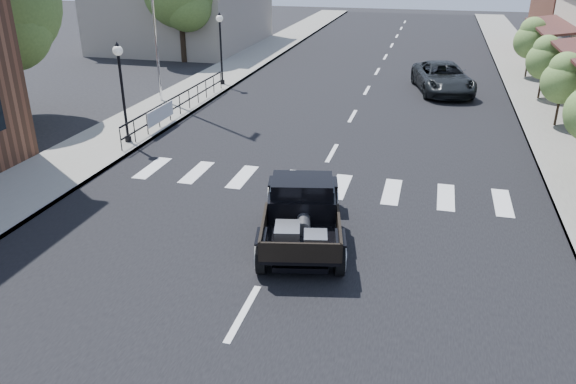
# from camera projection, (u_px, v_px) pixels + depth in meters

# --- Properties ---
(ground) EXTENTS (120.00, 120.00, 0.00)m
(ground) POSITION_uv_depth(u_px,v_px,m) (282.00, 245.00, 14.10)
(ground) COLOR black
(ground) RESTS_ON ground
(road) EXTENTS (14.00, 80.00, 0.02)m
(road) POSITION_uv_depth(u_px,v_px,m) (362.00, 100.00, 27.40)
(road) COLOR black
(road) RESTS_ON ground
(road_markings) EXTENTS (12.00, 60.00, 0.06)m
(road_markings) POSITION_uv_depth(u_px,v_px,m) (345.00, 130.00, 22.97)
(road_markings) COLOR silver
(road_markings) RESTS_ON ground
(sidewalk_left) EXTENTS (3.00, 80.00, 0.15)m
(sidewalk_left) POSITION_uv_depth(u_px,v_px,m) (200.00, 88.00, 29.33)
(sidewalk_left) COLOR gray
(sidewalk_left) RESTS_ON ground
(sidewalk_right) EXTENTS (3.00, 80.00, 0.15)m
(sidewalk_right) POSITION_uv_depth(u_px,v_px,m) (549.00, 110.00, 25.42)
(sidewalk_right) COLOR gray
(sidewalk_right) RESTS_ON ground
(low_building_left) EXTENTS (10.00, 12.00, 5.00)m
(low_building_left) POSITION_uv_depth(u_px,v_px,m) (184.00, 11.00, 41.38)
(low_building_left) COLOR gray
(low_building_left) RESTS_ON ground
(railing) EXTENTS (0.08, 10.00, 1.00)m
(railing) POSITION_uv_depth(u_px,v_px,m) (180.00, 103.00, 24.39)
(railing) COLOR black
(railing) RESTS_ON sidewalk_left
(banner) EXTENTS (0.04, 2.20, 0.60)m
(banner) POSITION_uv_depth(u_px,v_px,m) (161.00, 120.00, 22.68)
(banner) COLOR silver
(banner) RESTS_ON sidewalk_left
(lamp_post_b) EXTENTS (0.36, 0.36, 3.67)m
(lamp_post_b) POSITION_uv_depth(u_px,v_px,m) (123.00, 93.00, 20.38)
(lamp_post_b) COLOR black
(lamp_post_b) RESTS_ON sidewalk_left
(lamp_post_c) EXTENTS (0.36, 0.36, 3.67)m
(lamp_post_c) POSITION_uv_depth(u_px,v_px,m) (221.00, 49.00, 29.24)
(lamp_post_c) COLOR black
(lamp_post_c) RESTS_ON sidewalk_left
(big_tree_near) EXTENTS (4.98, 4.98, 7.32)m
(big_tree_near) POSITION_uv_depth(u_px,v_px,m) (2.00, 32.00, 22.95)
(big_tree_near) COLOR #47622A
(big_tree_near) RESTS_ON ground
(big_tree_far) EXTENTS (4.49, 4.49, 6.59)m
(big_tree_far) POSITION_uv_depth(u_px,v_px,m) (181.00, 9.00, 35.16)
(big_tree_far) COLOR #47622A
(big_tree_far) RESTS_ON ground
(small_tree_c) EXTENTS (1.71, 1.71, 2.86)m
(small_tree_c) POSITION_uv_depth(u_px,v_px,m) (561.00, 91.00, 22.47)
(small_tree_c) COLOR #577937
(small_tree_c) RESTS_ON sidewalk_right
(small_tree_d) EXTENTS (1.72, 1.72, 2.87)m
(small_tree_d) POSITION_uv_depth(u_px,v_px,m) (543.00, 68.00, 26.59)
(small_tree_d) COLOR #577937
(small_tree_d) RESTS_ON sidewalk_right
(small_tree_e) EXTENTS (1.88, 1.88, 3.13)m
(small_tree_e) POSITION_uv_depth(u_px,v_px,m) (530.00, 48.00, 31.01)
(small_tree_e) COLOR #577937
(small_tree_e) RESTS_ON sidewalk_right
(hotrod_pickup) EXTENTS (3.12, 5.03, 1.62)m
(hotrod_pickup) POSITION_uv_depth(u_px,v_px,m) (302.00, 210.00, 14.06)
(hotrod_pickup) COLOR black
(hotrod_pickup) RESTS_ON ground
(second_car) EXTENTS (3.56, 5.72, 1.47)m
(second_car) POSITION_uv_depth(u_px,v_px,m) (443.00, 78.00, 28.56)
(second_car) COLOR black
(second_car) RESTS_ON ground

